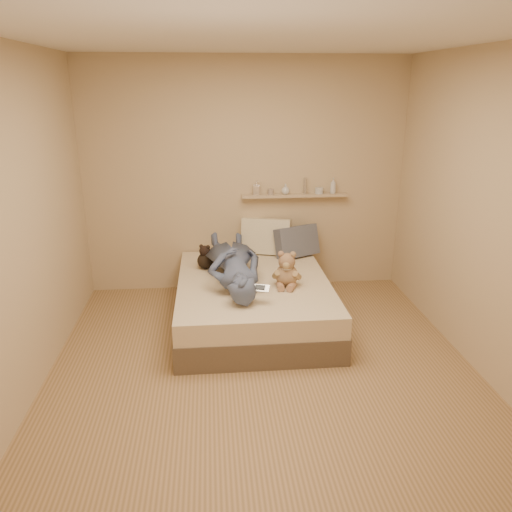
{
  "coord_description": "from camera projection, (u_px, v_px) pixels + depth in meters",
  "views": [
    {
      "loc": [
        -0.4,
        -3.66,
        2.3
      ],
      "look_at": [
        0.0,
        0.65,
        0.8
      ],
      "focal_mm": 35.0,
      "sensor_mm": 36.0,
      "label": 1
    }
  ],
  "objects": [
    {
      "name": "game_console",
      "position": [
        260.0,
        288.0,
        4.38
      ],
      "size": [
        0.18,
        0.12,
        0.06
      ],
      "color": "#B7BABE",
      "rests_on": "bed"
    },
    {
      "name": "shelf_bottles",
      "position": [
        294.0,
        188.0,
        5.62
      ],
      "size": [
        0.95,
        0.12,
        0.19
      ],
      "color": "white",
      "rests_on": "wall_shelf"
    },
    {
      "name": "bed",
      "position": [
        253.0,
        301.0,
        5.03
      ],
      "size": [
        1.5,
        1.9,
        0.45
      ],
      "color": "brown",
      "rests_on": "floor"
    },
    {
      "name": "room",
      "position": [
        264.0,
        222.0,
        3.8
      ],
      "size": [
        3.8,
        3.8,
        3.8
      ],
      "color": "#A17B53",
      "rests_on": "ground"
    },
    {
      "name": "person",
      "position": [
        233.0,
        263.0,
        4.92
      ],
      "size": [
        0.63,
        1.5,
        0.35
      ],
      "primitive_type": "imported",
      "rotation": [
        0.0,
        0.0,
        3.21
      ],
      "color": "#464C6E",
      "rests_on": "bed"
    },
    {
      "name": "pillow_cream",
      "position": [
        266.0,
        236.0,
        5.69
      ],
      "size": [
        0.59,
        0.37,
        0.42
      ],
      "primitive_type": "cube",
      "rotation": [
        -0.18,
        0.0,
        -0.27
      ],
      "color": "beige",
      "rests_on": "bed"
    },
    {
      "name": "teddy_bear",
      "position": [
        287.0,
        272.0,
        4.75
      ],
      "size": [
        0.29,
        0.29,
        0.36
      ],
      "color": "#8B634C",
      "rests_on": "bed"
    },
    {
      "name": "pillow_grey",
      "position": [
        297.0,
        242.0,
        5.6
      ],
      "size": [
        0.55,
        0.42,
        0.37
      ],
      "primitive_type": "cube",
      "rotation": [
        -0.27,
        0.0,
        0.44
      ],
      "color": "slate",
      "rests_on": "bed"
    },
    {
      "name": "wall_shelf",
      "position": [
        295.0,
        195.0,
        5.65
      ],
      "size": [
        1.2,
        0.12,
        0.03
      ],
      "primitive_type": "cube",
      "color": "tan",
      "rests_on": "wall_back"
    },
    {
      "name": "dark_plush",
      "position": [
        205.0,
        258.0,
        5.23
      ],
      "size": [
        0.17,
        0.17,
        0.27
      ],
      "color": "black",
      "rests_on": "bed"
    }
  ]
}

